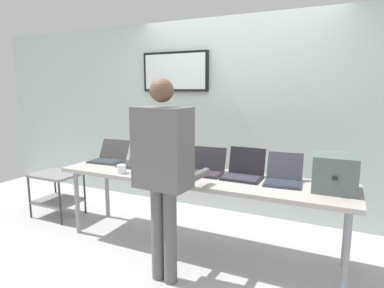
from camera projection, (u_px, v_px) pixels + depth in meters
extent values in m
cube|color=#B4AEAF|center=(197.00, 249.00, 3.30)|extent=(8.00, 8.00, 0.04)
cube|color=silver|center=(234.00, 118.00, 4.09)|extent=(8.00, 0.06, 2.47)
cube|color=black|center=(175.00, 72.00, 4.29)|extent=(0.95, 0.05, 0.52)
cube|color=white|center=(175.00, 72.00, 4.27)|extent=(0.89, 0.02, 0.46)
cube|color=#B0A39C|center=(197.00, 177.00, 3.17)|extent=(2.90, 0.70, 0.04)
cylinder|color=gray|center=(77.00, 202.00, 3.58)|extent=(0.05, 0.05, 0.72)
cylinder|color=gray|center=(346.00, 254.00, 2.44)|extent=(0.05, 0.05, 0.72)
cylinder|color=gray|center=(107.00, 189.00, 4.02)|extent=(0.05, 0.05, 0.72)
cylinder|color=gray|center=(346.00, 229.00, 2.89)|extent=(0.05, 0.05, 0.72)
cube|color=#51605C|center=(336.00, 173.00, 2.68)|extent=(0.34, 0.37, 0.30)
cube|color=black|center=(335.00, 178.00, 2.51)|extent=(0.04, 0.01, 0.03)
cube|color=#3C3B39|center=(106.00, 162.00, 3.72)|extent=(0.39, 0.26, 0.02)
cube|color=#293238|center=(105.00, 161.00, 3.71)|extent=(0.35, 0.21, 0.00)
cube|color=#3C3B39|center=(115.00, 149.00, 3.86)|extent=(0.38, 0.13, 0.22)
cube|color=#1E252C|center=(115.00, 149.00, 3.86)|extent=(0.35, 0.11, 0.19)
cube|color=#3C333A|center=(134.00, 166.00, 3.53)|extent=(0.31, 0.26, 0.02)
cube|color=#282C2D|center=(133.00, 165.00, 3.51)|extent=(0.29, 0.21, 0.00)
cube|color=#3C333A|center=(143.00, 152.00, 3.66)|extent=(0.31, 0.11, 0.23)
cube|color=#334F7F|center=(143.00, 152.00, 3.67)|extent=(0.28, 0.10, 0.21)
cube|color=black|center=(166.00, 169.00, 3.37)|extent=(0.33, 0.25, 0.02)
cube|color=#333332|center=(166.00, 168.00, 3.36)|extent=(0.30, 0.19, 0.00)
cube|color=black|center=(172.00, 155.00, 3.49)|extent=(0.32, 0.10, 0.22)
cube|color=#162031|center=(172.00, 155.00, 3.49)|extent=(0.29, 0.08, 0.19)
cube|color=#28252A|center=(202.00, 174.00, 3.19)|extent=(0.39, 0.26, 0.02)
cube|color=#342633|center=(202.00, 173.00, 3.18)|extent=(0.36, 0.21, 0.00)
cube|color=#28252A|center=(208.00, 158.00, 3.32)|extent=(0.38, 0.11, 0.23)
cube|color=black|center=(208.00, 158.00, 3.32)|extent=(0.35, 0.09, 0.20)
cube|color=black|center=(242.00, 178.00, 3.03)|extent=(0.36, 0.27, 0.02)
cube|color=#302D37|center=(241.00, 177.00, 3.02)|extent=(0.33, 0.22, 0.00)
cube|color=black|center=(247.00, 161.00, 3.15)|extent=(0.36, 0.07, 0.25)
cube|color=silver|center=(247.00, 161.00, 3.15)|extent=(0.33, 0.06, 0.23)
cube|color=#343640|center=(282.00, 184.00, 2.85)|extent=(0.34, 0.28, 0.02)
cube|color=#262C38|center=(282.00, 183.00, 2.84)|extent=(0.31, 0.23, 0.00)
cube|color=#343640|center=(285.00, 166.00, 3.00)|extent=(0.33, 0.14, 0.23)
cube|color=black|center=(285.00, 166.00, 3.00)|extent=(0.30, 0.12, 0.20)
cylinder|color=#60605A|center=(158.00, 233.00, 2.70)|extent=(0.12, 0.12, 0.81)
cylinder|color=#60605A|center=(170.00, 236.00, 2.64)|extent=(0.12, 0.12, 0.81)
cube|color=#60605A|center=(163.00, 148.00, 2.55)|extent=(0.46, 0.29, 0.64)
sphere|color=brown|center=(162.00, 90.00, 2.47)|extent=(0.19, 0.19, 0.19)
cylinder|color=#60605A|center=(166.00, 171.00, 2.92)|extent=(0.09, 0.32, 0.07)
cylinder|color=#60605A|center=(198.00, 176.00, 2.76)|extent=(0.09, 0.32, 0.07)
cylinder|color=white|center=(121.00, 169.00, 3.24)|extent=(0.09, 0.09, 0.09)
cube|color=white|center=(166.00, 176.00, 3.12)|extent=(0.29, 0.34, 0.00)
cube|color=gray|center=(56.00, 174.00, 4.04)|extent=(0.56, 0.44, 0.03)
cube|color=gray|center=(58.00, 201.00, 4.09)|extent=(0.53, 0.42, 0.03)
cylinder|color=#333338|center=(29.00, 196.00, 4.01)|extent=(0.02, 0.02, 0.55)
cylinder|color=#333338|center=(60.00, 203.00, 3.79)|extent=(0.02, 0.02, 0.55)
cylinder|color=#333338|center=(55.00, 188.00, 4.37)|extent=(0.02, 0.02, 0.55)
cylinder|color=#333338|center=(85.00, 193.00, 4.15)|extent=(0.02, 0.02, 0.55)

